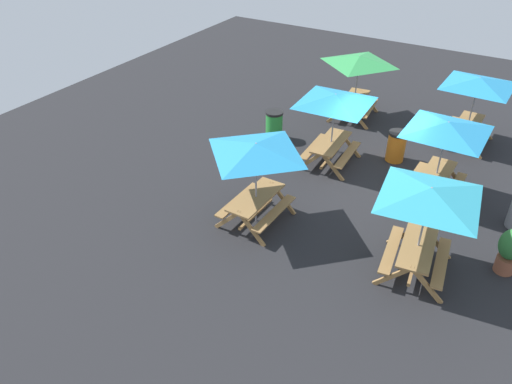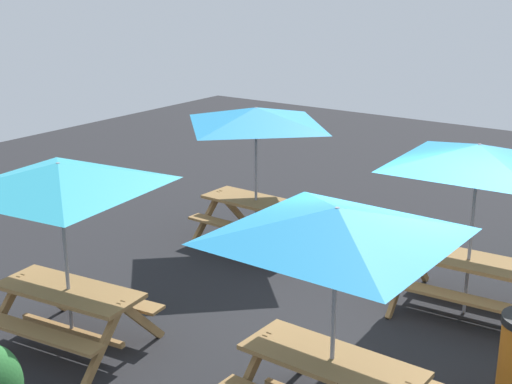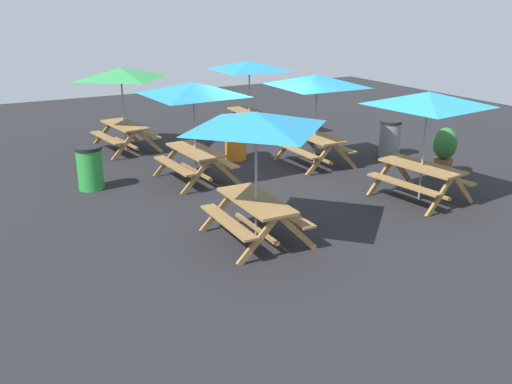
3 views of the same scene
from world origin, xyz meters
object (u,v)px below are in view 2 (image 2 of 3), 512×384
at_px(picnic_table_0, 60,189).
at_px(picnic_table_3, 477,168).
at_px(picnic_table_2, 256,127).
at_px(picnic_table_4, 336,240).

xyz_separation_m(picnic_table_0, picnic_table_3, (3.53, 3.64, 0.00)).
bearing_deg(picnic_table_3, picnic_table_0, -137.08).
height_order(picnic_table_2, picnic_table_4, same).
bearing_deg(picnic_table_0, picnic_table_4, 0.28).
bearing_deg(picnic_table_2, picnic_table_3, -5.51).
xyz_separation_m(picnic_table_0, picnic_table_4, (3.32, 0.42, 0.00)).
height_order(picnic_table_0, picnic_table_3, same).
bearing_deg(picnic_table_2, picnic_table_4, -44.82).
bearing_deg(picnic_table_4, picnic_table_0, -171.58).
distance_m(picnic_table_0, picnic_table_4, 3.35).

